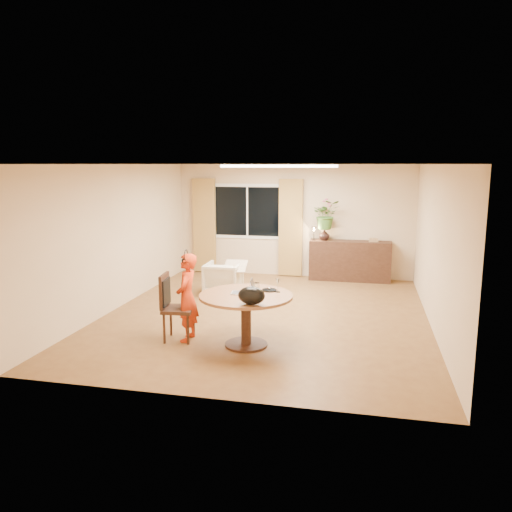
{
  "coord_description": "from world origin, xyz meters",
  "views": [
    {
      "loc": [
        1.64,
        -8.25,
        2.6
      ],
      "look_at": [
        -0.13,
        -0.2,
        1.08
      ],
      "focal_mm": 35.0,
      "sensor_mm": 36.0,
      "label": 1
    }
  ],
  "objects_px": {
    "dining_table": "(246,306)",
    "sideboard": "(350,261)",
    "dining_chair": "(179,307)",
    "child": "(187,297)",
    "armchair": "(223,278)"
  },
  "relations": [
    {
      "from": "dining_table",
      "to": "armchair",
      "type": "bearing_deg",
      "value": 112.4
    },
    {
      "from": "dining_chair",
      "to": "sideboard",
      "type": "distance_m",
      "value": 5.1
    },
    {
      "from": "dining_table",
      "to": "dining_chair",
      "type": "xyz_separation_m",
      "value": [
        -1.04,
        0.02,
        -0.1
      ]
    },
    {
      "from": "dining_chair",
      "to": "child",
      "type": "xyz_separation_m",
      "value": [
        0.13,
        0.02,
        0.15
      ]
    },
    {
      "from": "dining_table",
      "to": "armchair",
      "type": "relative_size",
      "value": 1.89
    },
    {
      "from": "dining_chair",
      "to": "armchair",
      "type": "relative_size",
      "value": 1.41
    },
    {
      "from": "child",
      "to": "sideboard",
      "type": "distance_m",
      "value": 5.03
    },
    {
      "from": "dining_table",
      "to": "child",
      "type": "bearing_deg",
      "value": 177.29
    },
    {
      "from": "child",
      "to": "armchair",
      "type": "height_order",
      "value": "child"
    },
    {
      "from": "armchair",
      "to": "sideboard",
      "type": "distance_m",
      "value": 3.04
    },
    {
      "from": "dining_table",
      "to": "sideboard",
      "type": "distance_m",
      "value": 4.73
    },
    {
      "from": "dining_table",
      "to": "dining_chair",
      "type": "bearing_deg",
      "value": 178.87
    },
    {
      "from": "dining_table",
      "to": "armchair",
      "type": "height_order",
      "value": "dining_table"
    },
    {
      "from": "dining_table",
      "to": "sideboard",
      "type": "relative_size",
      "value": 0.74
    },
    {
      "from": "dining_chair",
      "to": "sideboard",
      "type": "relative_size",
      "value": 0.56
    }
  ]
}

